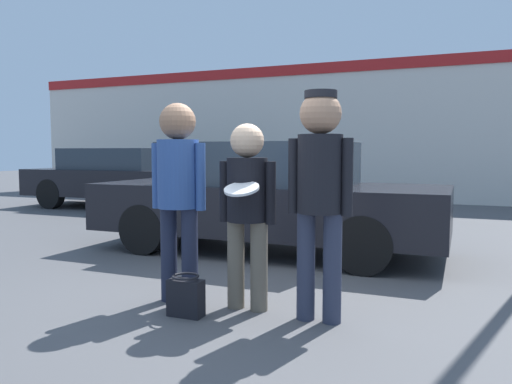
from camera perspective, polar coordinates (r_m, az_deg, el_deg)
ground_plane at (r=4.77m, az=-1.28°, el=-12.15°), size 56.00×56.00×0.00m
storefront_building at (r=14.14m, az=15.18°, el=6.88°), size 24.00×0.22×3.87m
person_left at (r=4.55m, az=-8.87°, el=1.09°), size 0.55×0.38×1.81m
person_middle_with_frisbee at (r=4.29m, az=-1.02°, el=-0.98°), size 0.52×0.58×1.62m
person_right at (r=4.01m, az=7.31°, el=1.21°), size 0.53×0.36×1.86m
parked_car_near at (r=6.83m, az=1.04°, el=-0.55°), size 4.73×1.78×1.50m
parked_car_far at (r=12.67m, az=-15.03°, el=1.67°), size 4.75×1.97×1.45m
shrub at (r=14.79m, az=-2.51°, el=1.08°), size 0.91×0.91×0.91m
handbag at (r=4.30m, az=-8.03°, el=-11.73°), size 0.30×0.23×0.35m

